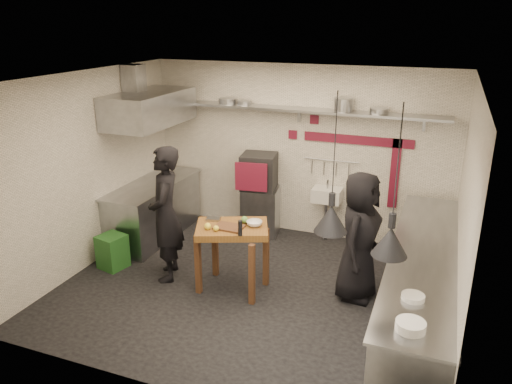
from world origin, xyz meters
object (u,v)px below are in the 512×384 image
(green_bin, at_px, (113,251))
(chef_left, at_px, (166,214))
(combi_oven, at_px, (259,171))
(prep_table, at_px, (232,258))
(chef_right, at_px, (359,237))
(oven_stand, at_px, (261,211))

(green_bin, bearing_deg, chef_left, 3.46)
(green_bin, xyz_separation_m, chef_left, (0.90, 0.05, 0.70))
(combi_oven, xyz_separation_m, prep_table, (0.33, -1.86, -0.63))
(chef_right, bearing_deg, combi_oven, 60.69)
(oven_stand, relative_size, prep_table, 0.87)
(combi_oven, relative_size, chef_right, 0.34)
(oven_stand, relative_size, chef_right, 0.47)
(chef_left, bearing_deg, prep_table, 67.74)
(oven_stand, relative_size, combi_oven, 1.38)
(prep_table, bearing_deg, green_bin, 160.16)
(oven_stand, relative_size, chef_left, 0.42)
(prep_table, bearing_deg, combi_oven, 78.06)
(oven_stand, bearing_deg, prep_table, -89.65)
(prep_table, bearing_deg, chef_right, -7.53)
(prep_table, xyz_separation_m, chef_right, (1.58, 0.41, 0.39))
(green_bin, height_order, chef_left, chef_left)
(oven_stand, height_order, prep_table, prep_table)
(combi_oven, distance_m, chef_right, 2.41)
(oven_stand, xyz_separation_m, chef_left, (-0.67, -1.88, 0.55))
(combi_oven, bearing_deg, prep_table, -88.76)
(combi_oven, bearing_deg, green_bin, -137.54)
(chef_left, relative_size, chef_right, 1.11)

